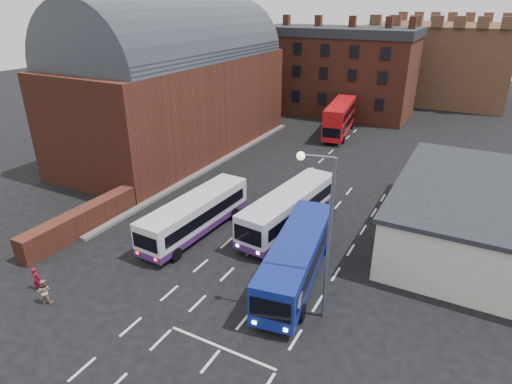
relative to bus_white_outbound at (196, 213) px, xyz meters
The scene contains 13 objects.
ground 6.62m from the bus_white_outbound, 64.98° to the right, with size 180.00×180.00×0.00m, color black.
railway_station 20.74m from the bus_white_outbound, 130.09° to the left, with size 12.00×28.00×16.00m.
forecourt_wall 8.43m from the bus_white_outbound, 153.03° to the right, with size 1.20×10.00×1.80m, color #602B1E.
cream_building 19.52m from the bus_white_outbound, 24.81° to the left, with size 10.40×16.40×4.25m.
brick_terrace 40.51m from the bus_white_outbound, 94.68° to the left, with size 22.00×10.00×11.00m, color brown.
castle_keep 60.97m from the bus_white_outbound, 81.76° to the left, with size 22.00×22.00×12.00m, color brown.
bus_white_outbound is the anchor object (origin of this frame).
bus_white_inbound 6.84m from the bus_white_outbound, 34.91° to the left, with size 3.53×10.77×2.88m.
bus_blue 8.92m from the bus_white_outbound, 12.43° to the right, with size 4.00×10.81×2.88m.
bus_red_double 29.03m from the bus_white_outbound, 87.34° to the left, with size 3.70×10.46×4.10m.
street_lamp 12.46m from the bus_white_outbound, 21.53° to the right, with size 1.85×0.63×9.24m.
pedestrian_red 10.90m from the bus_white_outbound, 113.94° to the right, with size 0.53×0.35×1.47m, color maroon.
pedestrian_beige 10.96m from the bus_white_outbound, 105.35° to the right, with size 0.74×0.57×1.52m, color tan.
Camera 1 is at (14.04, -16.38, 15.65)m, focal length 30.00 mm.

